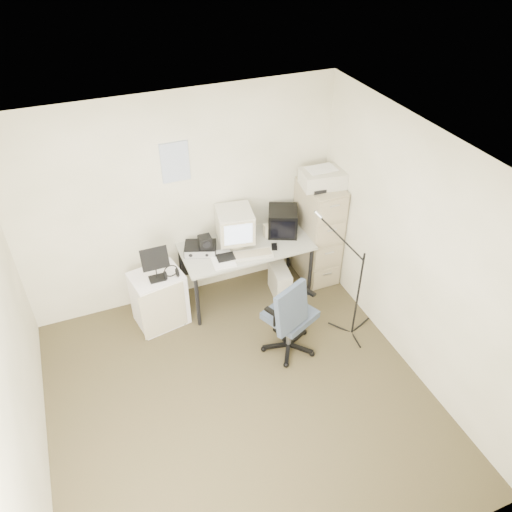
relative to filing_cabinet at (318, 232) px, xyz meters
name	(u,v)px	position (x,y,z in m)	size (l,w,h in m)	color
floor	(241,399)	(-1.58, -1.48, -0.66)	(3.60, 3.60, 0.01)	#3F3A24
ceiling	(234,171)	(-1.58, -1.48, 1.85)	(3.60, 3.60, 0.01)	white
wall_back	(181,203)	(-1.58, 0.32, 0.60)	(3.60, 0.02, 2.50)	white
wall_front	(348,505)	(-1.58, -3.28, 0.60)	(3.60, 0.02, 2.50)	white
wall_left	(6,369)	(-3.38, -1.48, 0.60)	(0.02, 3.60, 2.50)	white
wall_right	(416,257)	(0.22, -1.48, 0.60)	(0.02, 3.60, 2.50)	white
wall_calendar	(175,162)	(-1.60, 0.31, 1.10)	(0.30, 0.02, 0.44)	white
filing_cabinet	(318,232)	(0.00, 0.00, 0.00)	(0.40, 0.60, 1.30)	gray
printer	(323,178)	(0.00, 0.00, 0.74)	(0.48, 0.33, 0.19)	beige
desk	(247,270)	(-0.95, -0.03, -0.29)	(1.50, 0.70, 0.73)	#A5A693
crt_monitor	(235,227)	(-1.05, 0.06, 0.30)	(0.39, 0.41, 0.44)	beige
crt_tv	(283,221)	(-0.45, 0.07, 0.23)	(0.34, 0.36, 0.31)	black
desk_speaker	(268,231)	(-0.65, 0.04, 0.16)	(0.09, 0.09, 0.16)	#BFB492
keyboard	(251,255)	(-0.97, -0.23, 0.09)	(0.50, 0.18, 0.03)	beige
mouse	(274,247)	(-0.67, -0.19, 0.10)	(0.06, 0.10, 0.03)	black
radio_receiver	(200,248)	(-1.47, 0.05, 0.13)	(0.35, 0.25, 0.10)	black
radio_speaker	(205,242)	(-1.43, -0.01, 0.25)	(0.14, 0.13, 0.14)	black
papers	(222,259)	(-1.29, -0.19, 0.09)	(0.24, 0.33, 0.02)	white
pc_tower	(280,281)	(-0.58, -0.19, -0.45)	(0.19, 0.42, 0.39)	beige
office_chair	(290,314)	(-0.86, -1.04, -0.14)	(0.59, 0.59, 1.02)	#3A434F
side_cart	(159,298)	(-2.03, -0.10, -0.31)	(0.54, 0.43, 0.67)	white
music_stand	(155,264)	(-2.03, -0.17, 0.23)	(0.28, 0.15, 0.42)	black
headphones	(171,273)	(-1.88, -0.20, 0.08)	(0.17, 0.17, 0.03)	black
mic_stand	(360,283)	(-0.09, -1.10, 0.08)	(0.02, 0.02, 1.45)	black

